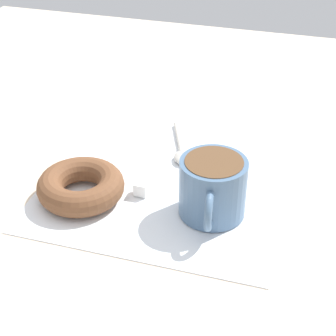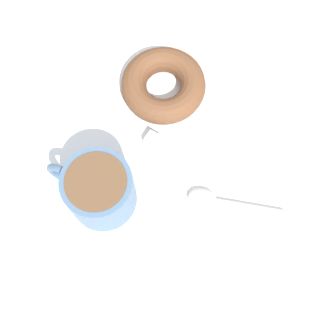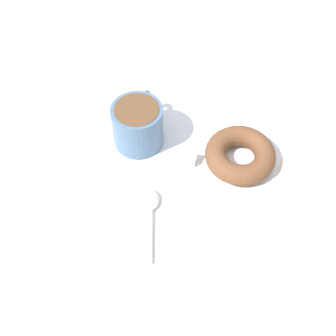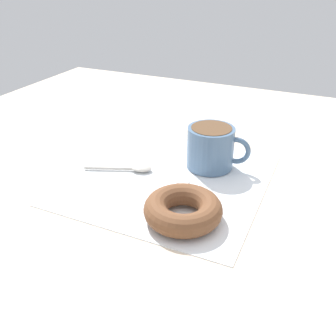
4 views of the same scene
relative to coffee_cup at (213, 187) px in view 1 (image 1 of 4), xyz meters
The scene contains 6 objects.
ground_plane 11.67cm from the coffee_cup, 48.50° to the left, with size 120.00×120.00×2.00cm, color beige.
napkin 9.75cm from the coffee_cup, 53.95° to the left, with size 32.00×32.00×0.30cm, color white.
coffee_cup is the anchor object (origin of this frame).
donut 17.12cm from the coffee_cup, 94.96° to the left, with size 11.29×11.29×3.38cm, color brown.
spoon 14.40cm from the coffee_cup, 30.68° to the left, with size 11.81×5.78×0.90cm.
sugar_cube 10.24cm from the coffee_cup, 82.06° to the left, with size 1.72×1.72×1.72cm, color white.
Camera 1 is at (-61.56, -18.06, 43.90)cm, focal length 60.00 mm.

